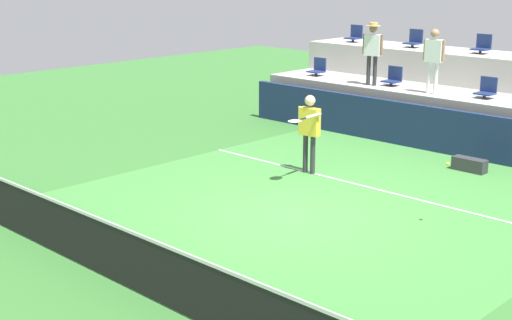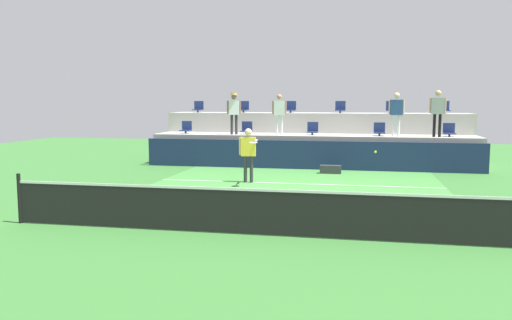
# 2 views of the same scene
# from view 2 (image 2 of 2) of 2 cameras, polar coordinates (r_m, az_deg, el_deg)

# --- Properties ---
(ground_plane) EXTENTS (40.00, 40.00, 0.00)m
(ground_plane) POSITION_cam_2_polar(r_m,az_deg,el_deg) (13.89, 3.46, -4.22)
(ground_plane) COLOR #336B2D
(court_inner_paint) EXTENTS (9.00, 10.00, 0.01)m
(court_inner_paint) POSITION_cam_2_polar(r_m,az_deg,el_deg) (14.86, 3.99, -3.50)
(court_inner_paint) COLOR #3D7F38
(court_inner_paint) RESTS_ON ground_plane
(court_service_line) EXTENTS (9.00, 0.06, 0.00)m
(court_service_line) POSITION_cam_2_polar(r_m,az_deg,el_deg) (16.23, 4.62, -2.64)
(court_service_line) COLOR white
(court_service_line) RESTS_ON ground_plane
(tennis_net) EXTENTS (10.48, 0.08, 1.07)m
(tennis_net) POSITION_cam_2_polar(r_m,az_deg,el_deg) (9.92, 0.29, -5.62)
(tennis_net) COLOR black
(tennis_net) RESTS_ON ground_plane
(sponsor_backboard) EXTENTS (13.00, 0.16, 1.10)m
(sponsor_backboard) POSITION_cam_2_polar(r_m,az_deg,el_deg) (19.71, 5.86, 0.56)
(sponsor_backboard) COLOR navy
(sponsor_backboard) RESTS_ON ground_plane
(seating_tier_lower) EXTENTS (13.00, 1.80, 1.25)m
(seating_tier_lower) POSITION_cam_2_polar(r_m,az_deg,el_deg) (20.99, 6.21, 1.12)
(seating_tier_lower) COLOR #ADAAA3
(seating_tier_lower) RESTS_ON ground_plane
(seating_tier_upper) EXTENTS (13.00, 1.80, 2.10)m
(seating_tier_upper) POSITION_cam_2_polar(r_m,az_deg,el_deg) (22.75, 6.63, 2.60)
(seating_tier_upper) COLOR #ADAAA3
(seating_tier_upper) RESTS_ON ground_plane
(stadium_chair_lower_far_left) EXTENTS (0.44, 0.40, 0.52)m
(stadium_chair_lower_far_left) POSITION_cam_2_polar(r_m,az_deg,el_deg) (21.99, -7.80, 3.54)
(stadium_chair_lower_far_left) COLOR #2D2D33
(stadium_chair_lower_far_left) RESTS_ON seating_tier_lower
(stadium_chair_lower_left) EXTENTS (0.44, 0.40, 0.52)m
(stadium_chair_lower_left) POSITION_cam_2_polar(r_m,az_deg,el_deg) (21.28, -1.05, 3.50)
(stadium_chair_lower_left) COLOR #2D2D33
(stadium_chair_lower_left) RESTS_ON seating_tier_lower
(stadium_chair_lower_center) EXTENTS (0.44, 0.40, 0.52)m
(stadium_chair_lower_center) POSITION_cam_2_polar(r_m,az_deg,el_deg) (20.86, 6.33, 3.40)
(stadium_chair_lower_center) COLOR #2D2D33
(stadium_chair_lower_center) RESTS_ON seating_tier_lower
(stadium_chair_lower_right) EXTENTS (0.44, 0.40, 0.52)m
(stadium_chair_lower_right) POSITION_cam_2_polar(r_m,az_deg,el_deg) (20.80, 13.61, 3.25)
(stadium_chair_lower_right) COLOR #2D2D33
(stadium_chair_lower_right) RESTS_ON seating_tier_lower
(stadium_chair_lower_far_right) EXTENTS (0.44, 0.40, 0.52)m
(stadium_chair_lower_far_right) POSITION_cam_2_polar(r_m,az_deg,el_deg) (21.07, 20.75, 3.05)
(stadium_chair_lower_far_right) COLOR #2D2D33
(stadium_chair_lower_far_right) RESTS_ON seating_tier_lower
(stadium_chair_upper_far_left) EXTENTS (0.44, 0.40, 0.52)m
(stadium_chair_upper_far_left) POSITION_cam_2_polar(r_m,az_deg,el_deg) (23.68, -6.46, 5.82)
(stadium_chair_upper_far_left) COLOR #2D2D33
(stadium_chair_upper_far_left) RESTS_ON seating_tier_upper
(stadium_chair_upper_left) EXTENTS (0.44, 0.40, 0.52)m
(stadium_chair_upper_left) POSITION_cam_2_polar(r_m,az_deg,el_deg) (23.12, -1.37, 5.85)
(stadium_chair_upper_left) COLOR #2D2D33
(stadium_chair_upper_left) RESTS_ON seating_tier_upper
(stadium_chair_upper_mid_left) EXTENTS (0.44, 0.40, 0.52)m
(stadium_chair_upper_mid_left) POSITION_cam_2_polar(r_m,az_deg,el_deg) (22.75, 3.91, 5.82)
(stadium_chair_upper_mid_left) COLOR #2D2D33
(stadium_chair_upper_mid_left) RESTS_ON seating_tier_upper
(stadium_chair_upper_mid_right) EXTENTS (0.44, 0.40, 0.52)m
(stadium_chair_upper_mid_right) POSITION_cam_2_polar(r_m,az_deg,el_deg) (22.57, 9.39, 5.74)
(stadium_chair_upper_mid_right) COLOR #2D2D33
(stadium_chair_upper_mid_right) RESTS_ON seating_tier_upper
(stadium_chair_upper_right) EXTENTS (0.44, 0.40, 0.52)m
(stadium_chair_upper_right) POSITION_cam_2_polar(r_m,az_deg,el_deg) (22.60, 14.87, 5.62)
(stadium_chair_upper_right) COLOR #2D2D33
(stadium_chair_upper_right) RESTS_ON seating_tier_upper
(stadium_chair_upper_far_right) EXTENTS (0.44, 0.40, 0.52)m
(stadium_chair_upper_far_right) POSITION_cam_2_polar(r_m,az_deg,el_deg) (22.83, 20.25, 5.44)
(stadium_chair_upper_far_right) COLOR #2D2D33
(stadium_chair_upper_far_right) RESTS_ON seating_tier_upper
(tennis_player) EXTENTS (0.79, 1.19, 1.74)m
(tennis_player) POSITION_cam_2_polar(r_m,az_deg,el_deg) (16.29, -0.85, 1.19)
(tennis_player) COLOR #2D2D33
(tennis_player) RESTS_ON ground_plane
(spectator_with_hat) EXTENTS (0.58, 0.48, 1.70)m
(spectator_with_hat) POSITION_cam_2_polar(r_m,az_deg,el_deg) (20.98, -2.48, 5.69)
(spectator_with_hat) COLOR #2D2D33
(spectator_with_hat) RESTS_ON seating_tier_lower
(spectator_in_grey) EXTENTS (0.58, 0.24, 1.64)m
(spectator_in_grey) POSITION_cam_2_polar(r_m,az_deg,el_deg) (20.61, 2.62, 5.52)
(spectator_in_grey) COLOR white
(spectator_in_grey) RESTS_ON seating_tier_lower
(spectator_in_white) EXTENTS (0.59, 0.23, 1.69)m
(spectator_in_white) POSITION_cam_2_polar(r_m,az_deg,el_deg) (20.42, 15.40, 5.39)
(spectator_in_white) COLOR white
(spectator_in_white) RESTS_ON seating_tier_lower
(spectator_leaning_on_rail) EXTENTS (0.62, 0.26, 1.77)m
(spectator_leaning_on_rail) POSITION_cam_2_polar(r_m,az_deg,el_deg) (20.58, 19.61, 5.42)
(spectator_leaning_on_rail) COLOR black
(spectator_leaning_on_rail) RESTS_ON seating_tier_lower
(tennis_ball) EXTENTS (0.07, 0.07, 0.07)m
(tennis_ball) POSITION_cam_2_polar(r_m,az_deg,el_deg) (14.96, 13.18, 0.88)
(tennis_ball) COLOR #CCE033
(equipment_bag) EXTENTS (0.76, 0.28, 0.30)m
(equipment_bag) POSITION_cam_2_polar(r_m,az_deg,el_deg) (18.67, 8.32, -1.05)
(equipment_bag) COLOR #333338
(equipment_bag) RESTS_ON ground_plane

